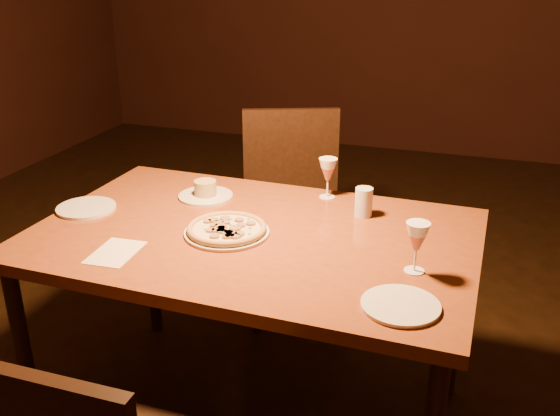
% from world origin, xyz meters
% --- Properties ---
extents(floor, '(7.00, 7.00, 0.00)m').
position_xyz_m(floor, '(0.00, 0.00, 0.00)').
color(floor, black).
rests_on(floor, ground).
extents(dining_table, '(1.52, 0.99, 0.80)m').
position_xyz_m(dining_table, '(-0.09, -0.25, 0.73)').
color(dining_table, brown).
rests_on(dining_table, floor).
extents(chair_far, '(0.61, 0.61, 0.98)m').
position_xyz_m(chair_far, '(-0.23, 0.64, 0.55)').
color(chair_far, black).
rests_on(chair_far, floor).
extents(pizza_plate, '(0.29, 0.29, 0.03)m').
position_xyz_m(pizza_plate, '(-0.17, -0.29, 0.82)').
color(pizza_plate, silver).
rests_on(pizza_plate, dining_table).
extents(ramekin_saucer, '(0.21, 0.21, 0.07)m').
position_xyz_m(ramekin_saucer, '(-0.38, -0.00, 0.82)').
color(ramekin_saucer, silver).
rests_on(ramekin_saucer, dining_table).
extents(wine_glass_far, '(0.07, 0.07, 0.16)m').
position_xyz_m(wine_glass_far, '(0.07, 0.15, 0.88)').
color(wine_glass_far, '#BF6A4F').
rests_on(wine_glass_far, dining_table).
extents(wine_glass_right, '(0.07, 0.07, 0.16)m').
position_xyz_m(wine_glass_right, '(0.47, -0.36, 0.88)').
color(wine_glass_right, '#BF6A4F').
rests_on(wine_glass_right, dining_table).
extents(water_tumbler, '(0.06, 0.06, 0.11)m').
position_xyz_m(water_tumbler, '(0.24, 0.01, 0.85)').
color(water_tumbler, silver).
rests_on(water_tumbler, dining_table).
extents(side_plate_left, '(0.22, 0.22, 0.01)m').
position_xyz_m(side_plate_left, '(-0.75, -0.26, 0.81)').
color(side_plate_left, silver).
rests_on(side_plate_left, dining_table).
extents(side_plate_near, '(0.22, 0.22, 0.01)m').
position_xyz_m(side_plate_near, '(0.46, -0.57, 0.81)').
color(side_plate_near, silver).
rests_on(side_plate_near, dining_table).
extents(menu_card, '(0.14, 0.20, 0.00)m').
position_xyz_m(menu_card, '(-0.45, -0.53, 0.80)').
color(menu_card, silver).
rests_on(menu_card, dining_table).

